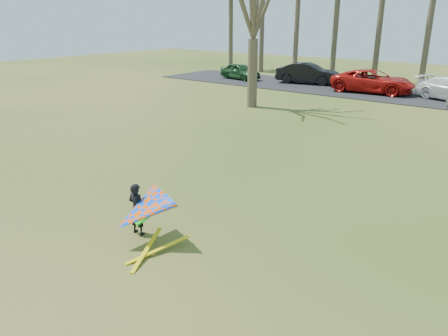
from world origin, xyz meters
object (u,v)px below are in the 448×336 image
Objects in this scene: car_2 at (373,81)px; kite_flyer at (141,212)px; car_1 at (308,73)px; car_0 at (240,71)px.

car_2 is 26.52m from kite_flyer.
car_0 is at bearing 89.31° from car_1.
car_0 is 0.69× the size of car_2.
car_0 is at bearing 86.03° from car_2.
kite_flyer reaches higher than car_1.
kite_flyer is (3.82, -26.25, -0.06)m from car_2.
car_0 is 1.72× the size of kite_flyer.
car_0 is 30.56m from kite_flyer.
car_1 is (6.17, 1.29, 0.16)m from car_0.
car_1 is 2.19× the size of kite_flyer.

